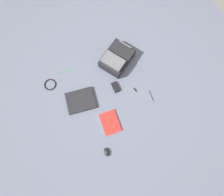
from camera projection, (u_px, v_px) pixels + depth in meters
ground_plane at (109, 96)px, 2.34m from camera, size 3.97×3.97×0.00m
backpack at (117, 59)px, 2.39m from camera, size 0.51×0.46×0.17m
laptop at (81, 101)px, 2.31m from camera, size 0.41×0.35×0.03m
book_comic at (110, 123)px, 2.24m from camera, size 0.24×0.30×0.02m
computer_mouse at (107, 152)px, 2.15m from camera, size 0.07×0.10×0.04m
cable_coil at (50, 85)px, 2.37m from camera, size 0.15×0.15×0.01m
power_brick at (116, 87)px, 2.35m from camera, size 0.08×0.14×0.03m
pen_black at (64, 71)px, 2.42m from camera, size 0.14×0.03×0.01m
pen_blue at (151, 96)px, 2.33m from camera, size 0.03×0.15×0.01m
usb_stick at (135, 90)px, 2.35m from camera, size 0.03×0.06×0.01m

